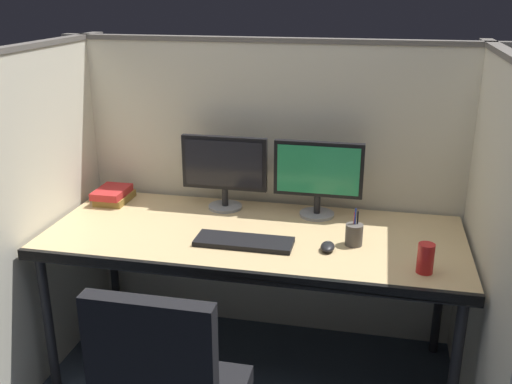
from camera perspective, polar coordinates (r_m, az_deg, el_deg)
The scene contains 11 objects.
cubicle_partition_rear at distance 3.06m, azimuth 1.55°, elevation 0.13°, with size 2.21×0.06×1.57m.
cubicle_partition_left at distance 2.93m, azimuth -20.04°, elevation -2.00°, with size 0.06×1.41×1.57m.
cubicle_partition_right at distance 2.55m, azimuth 21.74°, elevation -5.44°, with size 0.06×1.41×1.57m.
desk at distance 2.68m, azimuth -0.28°, elevation -5.06°, with size 1.90×0.80×0.74m.
monitor_left at distance 2.89m, azimuth -3.13°, elevation 2.41°, with size 0.43×0.17×0.37m.
monitor_right at distance 2.81m, azimuth 6.13°, elevation 1.78°, with size 0.43×0.17×0.37m.
keyboard_main at distance 2.55m, azimuth -1.18°, elevation -4.90°, with size 0.43×0.15×0.02m, color black.
computer_mouse at distance 2.51m, azimuth 7.04°, elevation -5.35°, with size 0.06×0.10×0.04m.
pen_cup at distance 2.57m, azimuth 9.60°, elevation -4.12°, with size 0.08×0.08×0.17m.
soda_can at distance 2.39m, azimuth 16.30°, elevation -6.26°, with size 0.07×0.07×0.12m, color red.
book_stack at distance 3.13m, azimuth -13.84°, elevation -0.28°, with size 0.16×0.22×0.07m.
Camera 1 is at (0.52, -2.09, 1.81)m, focal length 40.76 mm.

